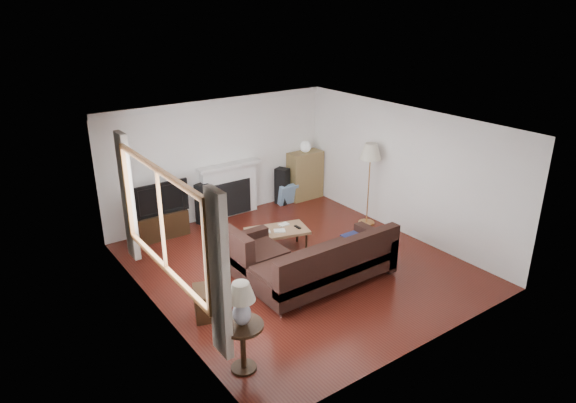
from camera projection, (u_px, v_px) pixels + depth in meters
room at (299, 199)px, 8.48m from camera, size 5.10×5.60×2.54m
window at (161, 221)px, 6.90m from camera, size 0.12×2.74×1.54m
curtain_near at (219, 276)px, 5.83m from camera, size 0.10×0.35×2.10m
curtain_far at (128, 197)px, 8.13m from camera, size 0.10×0.35×2.10m
fireplace at (229, 190)px, 10.81m from camera, size 1.40×0.26×1.15m
tv_stand at (161, 224)px, 9.94m from camera, size 1.01×0.45×0.50m
television at (158, 197)px, 9.73m from camera, size 1.10×0.14×0.63m
speaker_left at (204, 204)px, 10.44m from camera, size 0.32×0.35×0.85m
speaker_right at (282, 186)px, 11.50m from camera, size 0.32×0.34×0.82m
bookshelf at (305, 175)px, 11.77m from camera, size 0.80×0.38×1.10m
globe_lamp at (305, 147)px, 11.52m from camera, size 0.25×0.25×0.25m
sectional_sofa at (325, 261)px, 8.20m from camera, size 2.60×1.90×0.84m
coffee_table at (277, 240)px, 9.37m from camera, size 1.23×0.87×0.43m
footstool at (212, 302)px, 7.49m from camera, size 0.65×0.65×0.42m
floor_lamp at (369, 185)px, 10.29m from camera, size 0.46×0.46×1.70m
side_table at (243, 347)px, 6.33m from camera, size 0.53×0.53×0.66m
table_lamp at (241, 304)px, 6.10m from camera, size 0.35×0.35×0.56m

